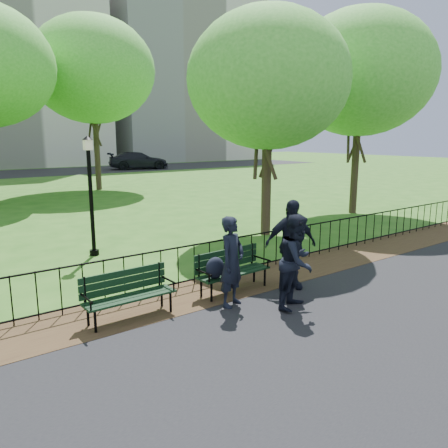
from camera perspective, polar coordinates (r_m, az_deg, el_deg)
ground at (r=8.42m, az=7.19°, el=-10.64°), size 120.00×120.00×0.00m
dirt_strip at (r=9.48m, az=0.86°, el=-7.90°), size 60.00×1.60×0.01m
iron_fence at (r=9.71m, az=-0.93°, el=-4.41°), size 24.06×0.06×1.00m
apartment_east at (r=62.77m, az=-6.47°, el=19.46°), size 20.00×15.00×24.00m
park_bench_main at (r=8.75m, az=-0.01°, el=-5.60°), size 1.67×0.59×0.94m
park_bench_left_a at (r=7.87m, az=-12.48°, el=-8.33°), size 1.63×0.53×0.92m
lamppost at (r=11.98m, az=-17.02°, el=4.07°), size 0.28×0.28×3.16m
tree_near_e at (r=14.08m, az=5.81°, el=18.23°), size 5.00×5.00×6.96m
tree_mid_e at (r=18.93m, az=17.40°, el=18.25°), size 5.75×5.75×8.02m
tree_far_e at (r=27.32m, az=-16.81°, el=18.68°), size 7.05×7.05×9.82m
person_left at (r=8.12m, az=1.06°, el=-4.93°), size 0.73×0.61×1.70m
person_mid at (r=8.15m, az=9.54°, el=-4.82°), size 0.96×0.73×1.76m
person_right at (r=9.13m, az=8.68°, el=-2.65°), size 1.19×0.85×1.87m
sedan_dark at (r=43.25m, az=-11.10°, el=8.14°), size 6.04×3.66×1.64m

